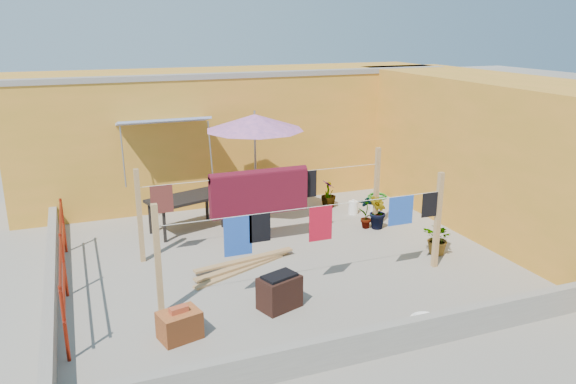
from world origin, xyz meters
The scene contains 21 objects.
ground centered at (0.00, 0.00, 0.00)m, with size 80.00×80.00×0.00m, color #9E998E.
wall_back centered at (0.50, 4.69, 1.61)m, with size 11.00×3.27×3.21m.
wall_right centered at (5.20, 0.00, 1.60)m, with size 2.40×9.00×3.20m, color orange.
parapet_front centered at (0.00, -3.58, 0.22)m, with size 8.30×0.16×0.44m, color gray.
parapet_left centered at (-4.08, 0.00, 0.22)m, with size 0.16×7.30×0.44m, color gray.
red_railing centered at (-3.85, -0.20, 0.72)m, with size 0.05×4.20×1.10m.
clothesline_rig centered at (-0.14, 0.55, 1.07)m, with size 5.09×2.35×1.80m.
patio_umbrella centered at (0.14, 1.98, 2.29)m, with size 2.78×2.78×2.55m.
outdoor_table centered at (-1.38, 2.15, 0.68)m, with size 1.78×1.27×0.76m.
brick_stack centered at (-2.36, -2.17, 0.21)m, with size 0.65×0.54×0.50m.
lumber_pile centered at (-0.84, -0.21, 0.07)m, with size 2.11×0.98×0.13m.
brazier centered at (-0.72, -1.84, 0.28)m, with size 0.74×0.61×0.57m.
white_basin centered at (1.15, -3.10, 0.04)m, with size 0.48×0.48×0.08m.
water_jug_a centered at (3.02, 1.71, 0.16)m, with size 0.23×0.23×0.36m.
water_jug_b centered at (2.49, 1.82, 0.16)m, with size 0.23×0.23×0.35m.
green_hose centered at (3.70, 2.76, 0.03)m, with size 0.51×0.51×0.07m.
plant_back_a centered at (0.72, 3.20, 0.43)m, with size 0.77×0.67×0.86m, color #185419.
plant_back_b centered at (2.17, 2.51, 0.34)m, with size 0.38×0.38×0.67m, color #185419.
plant_right_a centered at (2.32, 0.86, 0.37)m, with size 0.39×0.27×0.74m, color #185419.
plant_right_b centered at (2.52, 0.71, 0.39)m, with size 0.43×0.35×0.79m, color #185419.
plant_right_c centered at (2.91, -0.94, 0.32)m, with size 0.58×0.50×0.64m, color #185419.
Camera 1 is at (-3.49, -9.33, 4.31)m, focal length 35.00 mm.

